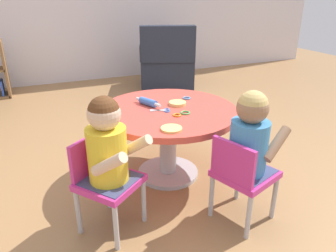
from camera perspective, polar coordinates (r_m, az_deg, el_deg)
ground_plane at (r=2.41m, az=-0.00°, el=-8.50°), size 10.00×10.00×0.00m
craft_table at (r=2.23m, az=-0.00°, el=0.35°), size 0.95×0.95×0.52m
child_chair_left at (r=1.81m, az=-11.21°, el=-9.31°), size 0.42×0.42×0.54m
seated_child_left at (r=1.68m, az=-10.76°, el=-3.17°), size 0.42×0.44×0.51m
child_chair_right at (r=1.87m, az=13.01°, el=-8.44°), size 0.38×0.38×0.54m
seated_child_right at (r=1.79m, az=14.39°, el=-1.77°), size 0.42×0.37×0.51m
armchair_dark at (r=4.49m, az=-0.24°, el=10.87°), size 0.90×0.91×0.85m
rolling_pin at (r=2.24m, az=-3.56°, el=4.28°), size 0.12×0.22×0.05m
craft_scissors at (r=2.14m, az=-0.88°, el=2.79°), size 0.14×0.10×0.01m
playdough_blob_0 at (r=2.26m, az=1.70°, el=4.06°), size 0.12×0.12×0.02m
playdough_blob_1 at (r=1.85m, az=0.61°, el=-0.47°), size 0.13×0.13×0.01m
cookie_cutter_0 at (r=2.39m, az=3.34°, el=4.99°), size 0.06×0.06×0.01m
cookie_cutter_1 at (r=2.06m, az=1.59°, el=1.96°), size 0.05×0.05×0.01m
cookie_cutter_2 at (r=2.10m, az=3.11°, el=2.38°), size 0.06×0.06×0.01m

